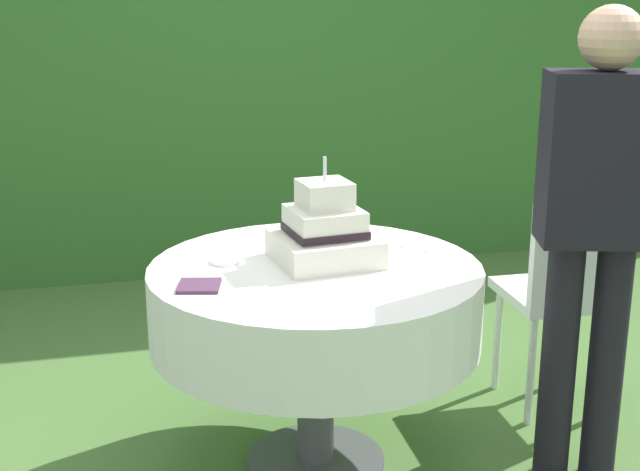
{
  "coord_description": "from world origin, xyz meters",
  "views": [
    {
      "loc": [
        -0.66,
        -2.75,
        1.67
      ],
      "look_at": [
        0.02,
        0.02,
        0.84
      ],
      "focal_mm": 49.62,
      "sensor_mm": 36.0,
      "label": 1
    }
  ],
  "objects_px": {
    "serving_plate_far": "(420,246)",
    "napkin_stack": "(199,286)",
    "wedding_cake": "(325,232)",
    "standing_person": "(595,219)",
    "garden_chair": "(566,283)",
    "cake_table": "(315,305)",
    "serving_plate_near": "(226,261)"
  },
  "relations": [
    {
      "from": "serving_plate_far",
      "to": "standing_person",
      "type": "relative_size",
      "value": 0.08
    },
    {
      "from": "serving_plate_near",
      "to": "garden_chair",
      "type": "xyz_separation_m",
      "value": [
        1.32,
        0.05,
        -0.21
      ]
    },
    {
      "from": "napkin_stack",
      "to": "standing_person",
      "type": "relative_size",
      "value": 0.08
    },
    {
      "from": "cake_table",
      "to": "garden_chair",
      "type": "distance_m",
      "value": 1.05
    },
    {
      "from": "wedding_cake",
      "to": "standing_person",
      "type": "bearing_deg",
      "value": -23.0
    },
    {
      "from": "standing_person",
      "to": "napkin_stack",
      "type": "bearing_deg",
      "value": 172.17
    },
    {
      "from": "wedding_cake",
      "to": "serving_plate_near",
      "type": "distance_m",
      "value": 0.35
    },
    {
      "from": "cake_table",
      "to": "serving_plate_far",
      "type": "bearing_deg",
      "value": 15.78
    },
    {
      "from": "wedding_cake",
      "to": "garden_chair",
      "type": "bearing_deg",
      "value": 6.37
    },
    {
      "from": "garden_chair",
      "to": "wedding_cake",
      "type": "bearing_deg",
      "value": -173.63
    },
    {
      "from": "serving_plate_far",
      "to": "garden_chair",
      "type": "distance_m",
      "value": 0.65
    },
    {
      "from": "wedding_cake",
      "to": "serving_plate_near",
      "type": "bearing_deg",
      "value": 169.44
    },
    {
      "from": "napkin_stack",
      "to": "garden_chair",
      "type": "xyz_separation_m",
      "value": [
        1.44,
        0.28,
        -0.21
      ]
    },
    {
      "from": "napkin_stack",
      "to": "standing_person",
      "type": "bearing_deg",
      "value": -7.83
    },
    {
      "from": "serving_plate_near",
      "to": "serving_plate_far",
      "type": "height_order",
      "value": "same"
    },
    {
      "from": "wedding_cake",
      "to": "garden_chair",
      "type": "relative_size",
      "value": 0.41
    },
    {
      "from": "napkin_stack",
      "to": "serving_plate_far",
      "type": "bearing_deg",
      "value": 16.3
    },
    {
      "from": "serving_plate_near",
      "to": "standing_person",
      "type": "xyz_separation_m",
      "value": [
        1.14,
        -0.41,
        0.18
      ]
    },
    {
      "from": "serving_plate_far",
      "to": "standing_person",
      "type": "height_order",
      "value": "standing_person"
    },
    {
      "from": "garden_chair",
      "to": "standing_person",
      "type": "bearing_deg",
      "value": -111.35
    },
    {
      "from": "serving_plate_near",
      "to": "cake_table",
      "type": "bearing_deg",
      "value": -20.98
    },
    {
      "from": "wedding_cake",
      "to": "serving_plate_far",
      "type": "distance_m",
      "value": 0.39
    },
    {
      "from": "cake_table",
      "to": "standing_person",
      "type": "bearing_deg",
      "value": -19.04
    },
    {
      "from": "serving_plate_far",
      "to": "napkin_stack",
      "type": "height_order",
      "value": "same"
    },
    {
      "from": "serving_plate_far",
      "to": "cake_table",
      "type": "bearing_deg",
      "value": -164.22
    },
    {
      "from": "wedding_cake",
      "to": "garden_chair",
      "type": "height_order",
      "value": "wedding_cake"
    },
    {
      "from": "napkin_stack",
      "to": "standing_person",
      "type": "distance_m",
      "value": 1.29
    },
    {
      "from": "cake_table",
      "to": "garden_chair",
      "type": "bearing_deg",
      "value": 8.69
    },
    {
      "from": "serving_plate_near",
      "to": "garden_chair",
      "type": "bearing_deg",
      "value": 2.07
    },
    {
      "from": "cake_table",
      "to": "standing_person",
      "type": "distance_m",
      "value": 0.96
    },
    {
      "from": "garden_chair",
      "to": "serving_plate_far",
      "type": "bearing_deg",
      "value": -176.26
    },
    {
      "from": "wedding_cake",
      "to": "standing_person",
      "type": "relative_size",
      "value": 0.23
    }
  ]
}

